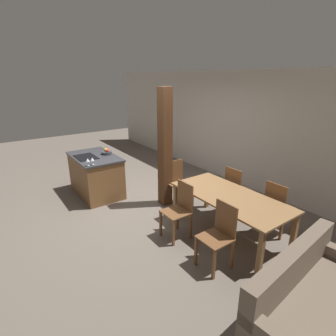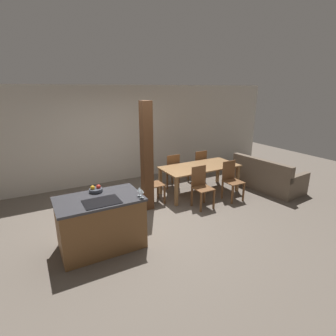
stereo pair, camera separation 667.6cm
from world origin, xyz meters
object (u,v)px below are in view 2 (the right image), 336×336
Objects in this scene: dining_chair_far_left at (171,170)px; dining_chair_head_end at (151,184)px; wine_glass_near at (142,191)px; couch at (267,178)px; dining_chair_near_right at (231,180)px; dining_chair_near_left at (201,186)px; fruit_bowl at (96,189)px; wine_glass_middle at (139,189)px; dining_table at (200,169)px; kitchen_island at (101,223)px; dining_chair_far_right at (198,165)px; timber_post at (147,157)px.

dining_chair_head_end is at bearing 36.90° from dining_chair_far_left.
wine_glass_near is 4.21m from couch.
dining_chair_near_left is at bearing 180.00° from dining_chair_near_right.
dining_chair_near_left reaches higher than couch.
fruit_bowl is 3.32m from dining_chair_near_right.
dining_chair_near_left is 1.38m from dining_chair_far_left.
dining_chair_head_end is (0.89, 1.44, -0.53)m from wine_glass_middle.
fruit_bowl is at bearing 132.94° from wine_glass_near.
dining_chair_near_left is at bearing -122.88° from dining_table.
dining_chair_near_right is at bearing 0.00° from dining_chair_near_left.
fruit_bowl is 1.51× the size of wine_glass_near.
kitchen_island is 1.47× the size of dining_chair_near_right.
dining_table is 2.12× the size of dining_chair_head_end.
dining_chair_head_end is (-0.92, 0.69, 0.00)m from dining_chair_near_left.
wine_glass_near is at bearing -145.78° from dining_table.
dining_chair_near_right is 1.38m from dining_chair_far_right.
dining_chair_near_left is 2.25m from couch.
dining_chair_near_left is 1.00× the size of dining_chair_far_left.
dining_table is 1.37m from dining_chair_head_end.
wine_glass_middle reaches higher than dining_chair_near_left.
fruit_bowl is 2.91m from dining_chair_far_left.
kitchen_island is 0.70× the size of dining_table.
wine_glass_near is 0.16× the size of dining_chair_near_right.
wine_glass_near is 0.08× the size of couch.
kitchen_island is 9.20× the size of wine_glass_middle.
dining_chair_far_right is at bearing 57.12° from dining_chair_near_left.
dining_table is at bearing 122.88° from dining_chair_far_left.
dining_chair_far_right is (3.28, 1.60, -0.45)m from fruit_bowl.
fruit_bowl is 0.80m from wine_glass_middle.
dining_chair_far_left is 0.51× the size of couch.
dining_chair_near_left is at bearing -23.82° from timber_post.
fruit_bowl is 3.00m from dining_table.
dining_chair_far_left is 0.89m from dining_chair_far_right.
fruit_bowl is 0.24× the size of dining_chair_near_right.
wine_glass_near reaches higher than couch.
couch is (4.05, 0.92, -0.74)m from wine_glass_near.
dining_chair_near_right and dining_chair_head_end have the same top height.
dining_chair_head_end is (1.50, 1.19, 0.04)m from kitchen_island.
dining_chair_head_end is 0.39× the size of timber_post.
dining_chair_far_right is at bearing 25.92° from fruit_bowl.
timber_post reaches higher than dining_chair_head_end.
wine_glass_middle reaches higher than dining_chair_far_left.
dining_chair_near_left is (1.81, 0.75, -0.53)m from wine_glass_middle.
dining_chair_near_right is at bearing -110.86° from dining_chair_head_end.
timber_post is (1.28, 0.71, 0.24)m from fruit_bowl.
couch is (4.63, 0.29, -0.66)m from fruit_bowl.
wine_glass_middle is (0.00, 0.09, 0.00)m from wine_glass_near.
wine_glass_near reaches higher than dining_table.
dining_chair_far_left reaches higher than kitchen_island.
fruit_bowl reaches higher than dining_chair_far_left.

